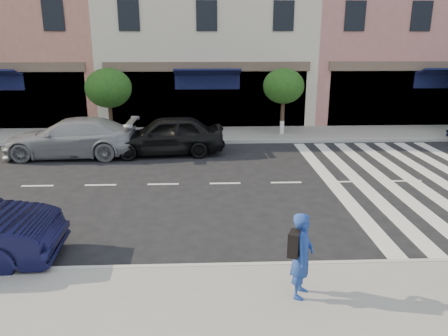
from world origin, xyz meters
TOP-DOWN VIEW (x-y plane):
  - ground at (0.00, 0.00)m, footprint 120.00×120.00m
  - sidewalk_far at (0.00, 11.00)m, footprint 60.00×3.00m
  - building_centre at (-0.50, 17.00)m, footprint 11.00×9.00m
  - building_east_mid at (11.50, 17.00)m, footprint 13.00×9.00m
  - street_tree_wb at (-5.00, 10.80)m, footprint 2.10×2.10m
  - street_tree_c at (3.00, 10.80)m, footprint 1.90×1.90m
  - photographer at (1.05, -2.63)m, footprint 0.57×0.67m
  - car_far_left at (-5.91, 7.60)m, footprint 5.20×2.12m
  - car_far_mid at (-2.19, 7.77)m, footprint 4.74×2.26m

SIDE VIEW (x-z plane):
  - ground at x=0.00m, z-range 0.00..0.00m
  - sidewalk_far at x=0.00m, z-range 0.00..0.15m
  - car_far_left at x=-5.91m, z-range 0.00..1.51m
  - car_far_mid at x=-2.19m, z-range 0.00..1.56m
  - photographer at x=1.05m, z-range 0.15..1.72m
  - street_tree_wb at x=-5.00m, z-range 0.78..3.84m
  - street_tree_c at x=3.00m, z-range 0.84..3.87m
  - building_centre at x=-0.50m, z-range 0.00..11.00m
  - building_east_mid at x=11.50m, z-range 0.00..13.00m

